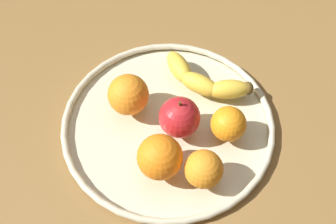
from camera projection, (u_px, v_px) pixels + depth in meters
The scene contains 8 objects.
ground_plane at pixel (168, 133), 87.09cm from camera, with size 124.14×124.14×4.00cm, color olive.
fruit_bowl at pixel (168, 124), 84.69cm from camera, with size 38.29×38.29×1.80cm.
banana at pixel (204, 80), 86.99cm from camera, with size 19.09×8.39×3.55cm.
apple at pixel (179, 117), 80.16cm from camera, with size 7.18×7.18×7.98cm.
orange_back_left at pixel (229, 124), 80.00cm from camera, with size 6.15×6.15×6.15cm, color orange.
orange_front_right at pixel (127, 96), 82.57cm from camera, with size 7.35×7.35×7.35cm, color orange.
orange_front_left at pixel (204, 169), 75.02cm from camera, with size 6.35×6.35×6.35cm, color orange.
orange_back_right at pixel (160, 157), 75.58cm from camera, with size 7.55×7.55×7.55cm, color orange.
Camera 1 is at (19.43, -41.84, 71.97)cm, focal length 50.41 mm.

